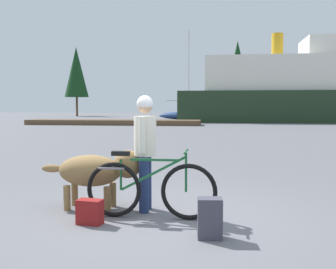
# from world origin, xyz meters

# --- Properties ---
(ground_plane) EXTENTS (160.00, 160.00, 0.00)m
(ground_plane) POSITION_xyz_m (0.00, 0.00, 0.00)
(ground_plane) COLOR slate
(bicycle) EXTENTS (1.78, 0.44, 0.93)m
(bicycle) POSITION_xyz_m (-0.26, -0.04, 0.40)
(bicycle) COLOR black
(bicycle) RESTS_ON ground_plane
(person_cyclist) EXTENTS (0.32, 0.53, 1.67)m
(person_cyclist) POSITION_xyz_m (-0.39, 0.33, 1.00)
(person_cyclist) COLOR navy
(person_cyclist) RESTS_ON ground_plane
(dog) EXTENTS (1.53, 0.54, 0.88)m
(dog) POSITION_xyz_m (-1.12, 0.34, 0.57)
(dog) COLOR olive
(dog) RESTS_ON ground_plane
(backpack) EXTENTS (0.30, 0.23, 0.47)m
(backpack) POSITION_xyz_m (0.57, -0.74, 0.23)
(backpack) COLOR #3F3F4C
(backpack) RESTS_ON ground_plane
(handbag_pannier) EXTENTS (0.34, 0.22, 0.32)m
(handbag_pannier) POSITION_xyz_m (-0.98, -0.41, 0.16)
(handbag_pannier) COLOR maroon
(handbag_pannier) RESTS_ON ground_plane
(dock_pier) EXTENTS (13.93, 2.53, 0.40)m
(dock_pier) POSITION_xyz_m (-7.92, 25.37, 0.20)
(dock_pier) COLOR brown
(dock_pier) RESTS_ON ground_plane
(ferry_boat) EXTENTS (24.29, 8.72, 8.47)m
(ferry_boat) POSITION_xyz_m (8.99, 34.16, 2.96)
(ferry_boat) COLOR #1E331E
(ferry_boat) RESTS_ON ground_plane
(sailboat_moored) EXTENTS (6.56, 1.84, 9.66)m
(sailboat_moored) POSITION_xyz_m (-2.89, 37.68, 0.53)
(sailboat_moored) COLOR navy
(sailboat_moored) RESTS_ON ground_plane
(pine_tree_far_left) EXTENTS (3.47, 3.47, 10.08)m
(pine_tree_far_left) POSITION_xyz_m (-20.43, 50.21, 6.44)
(pine_tree_far_left) COLOR #4C331E
(pine_tree_far_left) RESTS_ON ground_plane
(pine_tree_center) EXTENTS (3.73, 3.73, 8.31)m
(pine_tree_center) POSITION_xyz_m (3.87, 50.35, 5.20)
(pine_tree_center) COLOR #4C331E
(pine_tree_center) RESTS_ON ground_plane
(pine_tree_far_right) EXTENTS (3.84, 3.84, 9.83)m
(pine_tree_far_right) POSITION_xyz_m (11.79, 53.78, 6.18)
(pine_tree_far_right) COLOR #4C331E
(pine_tree_far_right) RESTS_ON ground_plane
(pine_tree_mid_back) EXTENTS (4.13, 4.13, 11.84)m
(pine_tree_mid_back) POSITION_xyz_m (3.12, 58.76, 7.41)
(pine_tree_mid_back) COLOR #4C331E
(pine_tree_mid_back) RESTS_ON ground_plane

